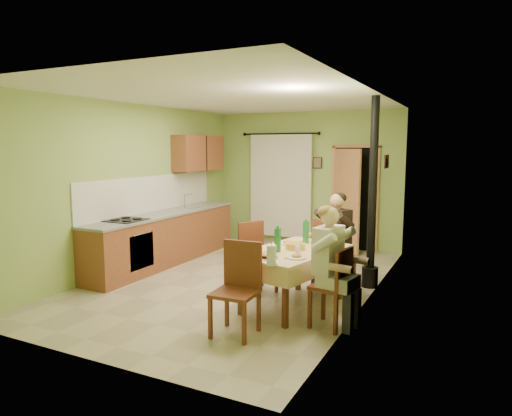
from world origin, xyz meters
The scene contains 17 objects.
floor centered at (0.00, 0.00, 0.00)m, with size 4.00×6.00×0.01m, color tan.
room_shell centered at (0.00, 0.00, 1.82)m, with size 4.04×6.04×2.82m.
kitchen_run centered at (-1.71, 0.40, 0.48)m, with size 0.64×3.64×1.56m.
upper_cabinets centered at (-1.82, 1.70, 1.95)m, with size 0.35×1.40×0.70m, color brown.
curtain centered at (-0.55, 2.90, 1.26)m, with size 1.70×0.07×2.22m.
doorway centered at (1.00, 2.85, 1.05)m, with size 0.96×0.57×2.15m.
dining_table centered at (1.18, -0.71, 0.38)m, with size 1.26×1.73×0.76m.
tableware centered at (1.18, -0.81, 0.83)m, with size 0.65×1.63×0.33m.
chair_far centered at (1.43, 0.30, 0.29)m, with size 0.63×0.63×1.02m.
chair_near centered at (0.95, -1.82, 0.29)m, with size 0.49×0.49×1.03m.
chair_right centered at (1.83, -1.16, 0.29)m, with size 0.45×0.45×0.94m.
chair_left centered at (0.49, -0.32, 0.29)m, with size 0.59×0.59×0.99m.
man_far centered at (1.44, 0.31, 0.88)m, with size 0.65×0.62×1.39m.
man_right centered at (1.82, -1.16, 0.88)m, with size 0.53×0.62×1.39m.
stove_flue centered at (1.90, 0.60, 1.02)m, with size 0.24×0.24×2.80m.
picture_back centered at (0.25, 2.97, 1.75)m, with size 0.19×0.03×0.23m, color black.
picture_right centered at (1.97, 1.20, 1.85)m, with size 0.03×0.31×0.21m, color brown.
Camera 1 is at (3.31, -6.08, 2.07)m, focal length 32.00 mm.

